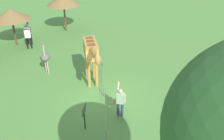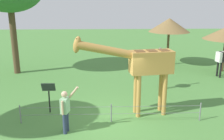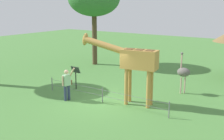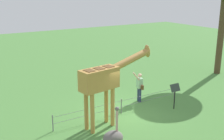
% 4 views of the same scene
% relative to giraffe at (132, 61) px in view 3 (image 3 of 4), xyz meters
% --- Properties ---
extents(ground_plane, '(60.00, 60.00, 0.00)m').
position_rel_giraffe_xyz_m(ground_plane, '(1.27, 0.59, -2.14)').
color(ground_plane, '#4C843D').
extents(giraffe, '(3.99, 1.07, 3.36)m').
position_rel_giraffe_xyz_m(giraffe, '(0.00, 0.00, 0.00)').
color(giraffe, '#BC8942').
rests_on(giraffe, ground_plane).
extents(visitor, '(0.67, 0.59, 1.74)m').
position_rel_giraffe_xyz_m(visitor, '(2.92, 1.42, -1.24)').
color(visitor, navy).
rests_on(visitor, ground_plane).
extents(ostrich, '(0.70, 0.56, 2.25)m').
position_rel_giraffe_xyz_m(ostrich, '(-1.47, -2.96, -0.97)').
color(ostrich, '#CC9E93').
rests_on(ostrich, ground_plane).
extents(info_sign, '(0.56, 0.21, 1.32)m').
position_rel_giraffe_xyz_m(info_sign, '(3.84, -0.29, -1.19)').
color(info_sign, black).
rests_on(info_sign, ground_plane).
extents(wire_fence, '(7.05, 0.05, 0.75)m').
position_rel_giraffe_xyz_m(wire_fence, '(1.27, 0.67, -1.74)').
color(wire_fence, slate).
rests_on(wire_fence, ground_plane).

